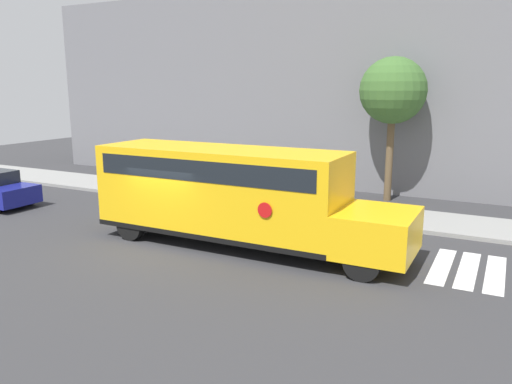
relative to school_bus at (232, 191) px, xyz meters
name	(u,v)px	position (x,y,z in m)	size (l,w,h in m)	color
ground_plane	(168,244)	(-1.89, -0.93, -1.78)	(60.00, 60.00, 0.00)	#333335
sidewalk_strip	(258,202)	(-1.89, 5.57, -1.70)	(44.00, 3.00, 0.15)	gray
building_backdrop	(313,88)	(-1.89, 12.07, 3.18)	(32.00, 4.00, 9.91)	slate
school_bus	(232,191)	(0.00, 0.00, 0.00)	(10.21, 2.57, 3.13)	yellow
tree_near_sidewalk	(393,92)	(3.01, 8.80, 3.05)	(2.88, 2.88, 6.32)	brown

